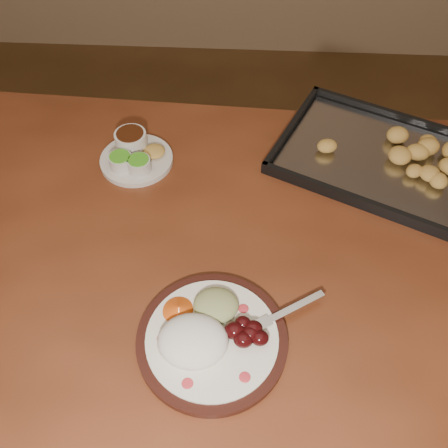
{
  "coord_description": "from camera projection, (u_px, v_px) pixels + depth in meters",
  "views": [
    {
      "loc": [
        0.23,
        -0.51,
        1.56
      ],
      "look_at": [
        0.2,
        0.12,
        0.77
      ],
      "focal_mm": 40.0,
      "sensor_mm": 36.0,
      "label": 1
    }
  ],
  "objects": [
    {
      "name": "ground",
      "position": [
        158.0,
        409.0,
        1.54
      ],
      "size": [
        4.0,
        4.0,
        0.0
      ],
      "primitive_type": "plane",
      "color": "brown",
      "rests_on": "ground"
    },
    {
      "name": "dining_table",
      "position": [
        220.0,
        274.0,
        1.07
      ],
      "size": [
        1.54,
        0.97,
        0.75
      ],
      "rotation": [
        0.0,
        0.0,
        -0.05
      ],
      "color": "brown",
      "rests_on": "ground"
    },
    {
      "name": "dinner_plate",
      "position": [
        209.0,
        336.0,
        0.86
      ],
      "size": [
        0.33,
        0.26,
        0.06
      ],
      "rotation": [
        0.0,
        0.0,
        0.32
      ],
      "color": "black",
      "rests_on": "dining_table"
    },
    {
      "name": "condiment_saucer",
      "position": [
        134.0,
        154.0,
        1.14
      ],
      "size": [
        0.17,
        0.17,
        0.06
      ],
      "rotation": [
        0.0,
        0.0,
        0.12
      ],
      "color": "beige",
      "rests_on": "dining_table"
    },
    {
      "name": "baking_tray",
      "position": [
        377.0,
        156.0,
        1.14
      ],
      "size": [
        0.53,
        0.48,
        0.05
      ],
      "rotation": [
        0.0,
        0.0,
        -0.43
      ],
      "color": "black",
      "rests_on": "dining_table"
    }
  ]
}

